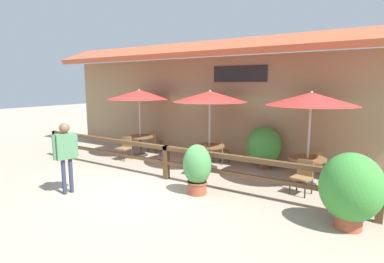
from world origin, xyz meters
The scene contains 19 objects.
ground_plane centered at (0.00, 0.00, 0.00)m, with size 60.00×60.00×0.00m, color #9E937F.
building_facade centered at (0.00, 4.10, 2.17)m, with size 14.28×1.49×4.23m.
patio_railing centered at (0.00, 1.05, 0.70)m, with size 10.40×0.14×0.95m.
patio_umbrella_near centered at (-2.52, 2.80, 2.28)m, with size 2.30×2.30×2.49m.
dining_table_near centered at (-2.52, 2.80, 0.59)m, with size 0.96×0.96×0.74m.
chair_near_streetside centered at (-2.60, 2.05, 0.46)m, with size 0.44×0.44×0.83m.
chair_near_wallside centered at (-2.48, 3.54, 0.46)m, with size 0.46×0.46×0.83m.
patio_umbrella_middle centered at (0.50, 2.67, 2.28)m, with size 2.30×2.30×2.49m.
dining_table_middle centered at (0.50, 2.67, 0.59)m, with size 0.96×0.96×0.74m.
chair_middle_streetside centered at (0.49, 1.95, 0.46)m, with size 0.51×0.51×0.83m.
chair_middle_wallside centered at (0.51, 3.39, 0.46)m, with size 0.49×0.49×0.83m.
patio_umbrella_far centered at (3.47, 2.64, 2.28)m, with size 2.30×2.30×2.49m.
dining_table_far centered at (3.47, 2.64, 0.59)m, with size 0.96×0.96×0.74m.
chair_far_streetside centered at (3.52, 1.89, 0.46)m, with size 0.50×0.50×0.83m.
chair_far_wallside centered at (3.53, 3.39, 0.46)m, with size 0.44×0.44×0.83m.
potted_plant_entrance_palm centered at (4.64, 0.47, 0.77)m, with size 1.11×1.00×1.44m.
potted_plant_corner_fern centered at (1.34, 0.51, 0.65)m, with size 0.71×0.64×1.23m.
potted_plant_broad_leaf centered at (1.98, 3.55, 0.73)m, with size 1.07×0.96×1.35m.
pedestrian centered at (-1.36, -1.15, 1.12)m, with size 0.31×0.60×1.74m.
Camera 1 is at (4.96, -5.50, 2.65)m, focal length 28.00 mm.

